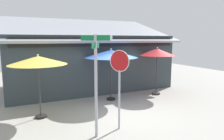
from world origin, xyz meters
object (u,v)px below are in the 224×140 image
(patio_umbrella_mustard_left, at_px, (38,61))
(patio_umbrella_royal_blue_center, at_px, (111,54))
(stop_sign, at_px, (119,75))
(patio_umbrella_crimson_right, at_px, (157,53))
(street_sign_post, at_px, (96,76))

(patio_umbrella_mustard_left, xyz_separation_m, patio_umbrella_royal_blue_center, (3.47, 0.98, 0.09))
(stop_sign, xyz_separation_m, patio_umbrella_royal_blue_center, (1.18, 3.18, 0.46))
(stop_sign, height_order, patio_umbrella_crimson_right, stop_sign)
(street_sign_post, bearing_deg, stop_sign, 13.30)
(stop_sign, xyz_separation_m, patio_umbrella_crimson_right, (3.88, 3.08, 0.47))
(street_sign_post, relative_size, patio_umbrella_royal_blue_center, 1.20)
(street_sign_post, bearing_deg, patio_umbrella_mustard_left, 119.96)
(patio_umbrella_royal_blue_center, bearing_deg, patio_umbrella_crimson_right, -2.17)
(street_sign_post, xyz_separation_m, patio_umbrella_mustard_left, (-1.39, 2.41, 0.28))
(street_sign_post, distance_m, patio_umbrella_crimson_right, 5.81)
(patio_umbrella_crimson_right, bearing_deg, street_sign_post, -145.47)
(street_sign_post, distance_m, patio_umbrella_royal_blue_center, 3.99)
(street_sign_post, height_order, patio_umbrella_royal_blue_center, street_sign_post)
(stop_sign, distance_m, patio_umbrella_crimson_right, 4.97)
(patio_umbrella_mustard_left, bearing_deg, patio_umbrella_royal_blue_center, 15.77)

